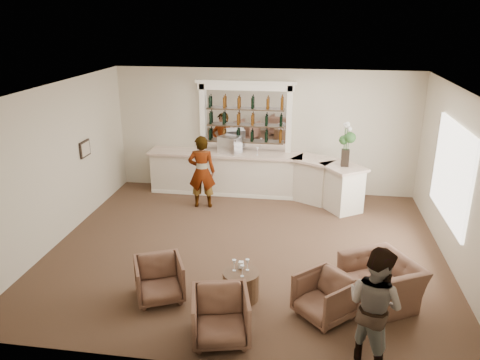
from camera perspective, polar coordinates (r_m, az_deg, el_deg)
name	(u,v)px	position (r m, az deg, el deg)	size (l,w,h in m)	color
ground	(246,248)	(9.87, 0.74, -8.31)	(8.00, 8.00, 0.00)	brown
room_shell	(259,131)	(9.67, 2.34, 5.96)	(8.04, 7.02, 3.32)	beige
bar_counter	(256,175)	(12.39, 1.92, 0.56)	(5.72, 1.80, 1.14)	white
back_bar_alcove	(245,118)	(12.43, 0.67, 7.62)	(2.64, 0.25, 3.00)	white
cocktail_table	(241,285)	(8.19, 0.11, -12.68)	(0.62, 0.62, 0.50)	brown
sommelier	(202,172)	(11.63, -4.68, 1.00)	(0.67, 0.44, 1.84)	gray
guest	(375,305)	(6.84, 16.10, -14.49)	(0.85, 0.66, 1.75)	gray
armchair_left	(159,279)	(8.23, -9.81, -11.86)	(0.78, 0.80, 0.73)	brown
armchair_center	(220,316)	(7.22, -2.39, -16.28)	(0.84, 0.86, 0.78)	brown
armchair_right	(325,297)	(7.80, 10.27, -13.85)	(0.78, 0.80, 0.73)	brown
armchair_far	(381,282)	(8.36, 16.83, -11.79)	(1.18, 1.03, 0.77)	brown
espresso_machine	(230,145)	(12.33, -1.25, 4.32)	(0.51, 0.43, 0.45)	silver
flower_vase	(346,141)	(11.44, 12.84, 4.60)	(0.29, 0.29, 1.08)	black
wine_glass_bar_left	(257,151)	(12.18, 2.12, 3.54)	(0.07, 0.07, 0.21)	white
wine_glass_bar_right	(225,150)	(12.26, -1.82, 3.64)	(0.07, 0.07, 0.21)	white
wine_glass_tbl_a	(234,265)	(8.04, -0.71, -10.36)	(0.07, 0.07, 0.21)	white
wine_glass_tbl_b	(247,265)	(8.06, 0.91, -10.30)	(0.07, 0.07, 0.21)	white
wine_glass_tbl_c	(242,271)	(7.89, 0.26, -11.02)	(0.07, 0.07, 0.21)	white
napkin_holder	(241,265)	(8.15, 0.12, -10.30)	(0.08, 0.08, 0.12)	white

